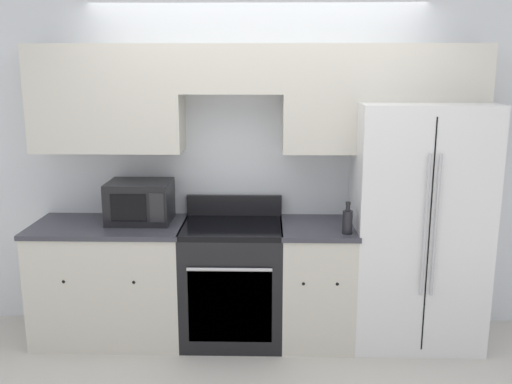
# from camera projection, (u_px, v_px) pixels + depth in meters

# --- Properties ---
(ground_plane) EXTENTS (12.00, 12.00, 0.00)m
(ground_plane) POSITION_uv_depth(u_px,v_px,m) (255.00, 356.00, 4.10)
(ground_plane) COLOR beige
(wall_back) EXTENTS (8.00, 0.39, 2.60)m
(wall_back) POSITION_uv_depth(u_px,v_px,m) (258.00, 139.00, 4.35)
(wall_back) COLOR silver
(wall_back) RESTS_ON ground_plane
(lower_cabinets_left) EXTENTS (1.13, 0.64, 0.90)m
(lower_cabinets_left) POSITION_uv_depth(u_px,v_px,m) (111.00, 281.00, 4.33)
(lower_cabinets_left) COLOR beige
(lower_cabinets_left) RESTS_ON ground_plane
(lower_cabinets_right) EXTENTS (0.55, 0.64, 0.90)m
(lower_cabinets_right) POSITION_uv_depth(u_px,v_px,m) (316.00, 282.00, 4.30)
(lower_cabinets_right) COLOR beige
(lower_cabinets_right) RESTS_ON ground_plane
(oven_range) EXTENTS (0.74, 0.65, 1.06)m
(oven_range) POSITION_uv_depth(u_px,v_px,m) (233.00, 281.00, 4.31)
(oven_range) COLOR black
(oven_range) RESTS_ON ground_plane
(refrigerator) EXTENTS (0.94, 0.76, 1.79)m
(refrigerator) POSITION_uv_depth(u_px,v_px,m) (416.00, 224.00, 4.23)
(refrigerator) COLOR white
(refrigerator) RESTS_ON ground_plane
(microwave) EXTENTS (0.47, 0.38, 0.31)m
(microwave) POSITION_uv_depth(u_px,v_px,m) (140.00, 202.00, 4.27)
(microwave) COLOR black
(microwave) RESTS_ON lower_cabinets_left
(bottle) EXTENTS (0.07, 0.07, 0.23)m
(bottle) POSITION_uv_depth(u_px,v_px,m) (347.00, 221.00, 3.98)
(bottle) COLOR black
(bottle) RESTS_ON lower_cabinets_right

